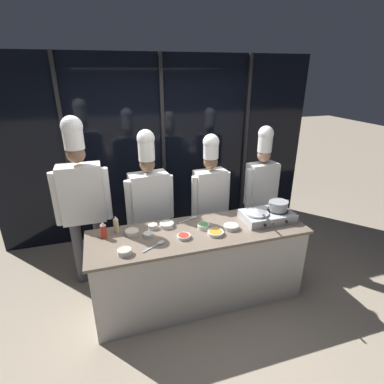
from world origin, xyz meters
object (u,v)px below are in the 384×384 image
object	(u,v)px
squeeze_bottle_chili	(103,230)
prep_bowl_rice	(153,226)
prep_bowl_onion	(231,226)
serving_spoon_solid	(158,244)
frying_pan	(258,211)
serving_spoon_slotted	(191,218)
chef_line	(210,192)
prep_bowl_noodles	(132,232)
prep_bowl_shrimp	(124,251)
stock_pot	(278,205)
chef_sous	(149,197)
prep_bowl_chili_flakes	(184,236)
squeeze_bottle_oil	(116,224)
prep_bowl_carrots	(216,233)
prep_bowl_garlic	(148,234)
chef_pastry	(261,183)
prep_bowl_bean_sprouts	(167,224)
chef_head	(82,194)
portable_stove	(267,216)
prep_bowl_scallions	(204,226)

from	to	relation	value
squeeze_bottle_chili	prep_bowl_rice	size ratio (longest dim) A/B	1.77
prep_bowl_onion	serving_spoon_solid	world-z (taller)	prep_bowl_onion
frying_pan	serving_spoon_slotted	xyz separation A→B (m)	(-0.68, 0.28, -0.12)
chef_line	prep_bowl_noodles	bearing A→B (deg)	20.55
prep_bowl_shrimp	stock_pot	bearing A→B (deg)	7.19
squeeze_bottle_chili	chef_sous	bearing A→B (deg)	43.12
prep_bowl_chili_flakes	serving_spoon_solid	distance (m)	0.28
squeeze_bottle_oil	chef_sous	size ratio (longest dim) A/B	0.10
prep_bowl_carrots	stock_pot	bearing A→B (deg)	9.20
prep_bowl_garlic	chef_pastry	bearing A→B (deg)	21.66
stock_pot	squeeze_bottle_chili	xyz separation A→B (m)	(-1.92, 0.14, -0.08)
prep_bowl_shrimp	prep_bowl_garlic	xyz separation A→B (m)	(0.26, 0.26, -0.01)
prep_bowl_onion	chef_pastry	distance (m)	1.10
prep_bowl_bean_sprouts	prep_bowl_shrimp	world-z (taller)	prep_bowl_shrimp
prep_bowl_shrimp	serving_spoon_solid	world-z (taller)	prep_bowl_shrimp
stock_pot	chef_sous	distance (m)	1.52
prep_bowl_rice	prep_bowl_garlic	size ratio (longest dim) A/B	0.97
stock_pot	prep_bowl_rice	bearing A→B (deg)	172.56
prep_bowl_garlic	chef_sous	bearing A→B (deg)	78.91
prep_bowl_garlic	chef_pastry	xyz separation A→B (m)	(1.66, 0.66, 0.14)
squeeze_bottle_oil	prep_bowl_shrimp	distance (m)	0.45
squeeze_bottle_oil	chef_sous	bearing A→B (deg)	45.86
prep_bowl_chili_flakes	prep_bowl_noodles	bearing A→B (deg)	154.54
prep_bowl_bean_sprouts	chef_sous	world-z (taller)	chef_sous
squeeze_bottle_chili	serving_spoon_solid	size ratio (longest dim) A/B	0.70
chef_head	portable_stove	bearing A→B (deg)	160.55
prep_bowl_scallions	frying_pan	bearing A→B (deg)	-3.10
serving_spoon_slotted	serving_spoon_solid	bearing A→B (deg)	-137.63
chef_pastry	portable_stove	bearing A→B (deg)	60.57
prep_bowl_noodles	prep_bowl_carrots	xyz separation A→B (m)	(0.83, -0.26, -0.00)
frying_pan	stock_pot	bearing A→B (deg)	1.01
prep_bowl_onion	prep_bowl_chili_flakes	bearing A→B (deg)	-176.22
prep_bowl_garlic	chef_head	size ratio (longest dim) A/B	0.05
prep_bowl_bean_sprouts	prep_bowl_onion	size ratio (longest dim) A/B	0.98
prep_bowl_onion	chef_head	xyz separation A→B (m)	(-1.51, 0.77, 0.26)
prep_bowl_noodles	chef_head	xyz separation A→B (m)	(-0.48, 0.57, 0.26)
squeeze_bottle_oil	serving_spoon_slotted	size ratio (longest dim) A/B	0.75
prep_bowl_rice	serving_spoon_solid	size ratio (longest dim) A/B	0.40
squeeze_bottle_chili	prep_bowl_rice	distance (m)	0.51
chef_head	chef_sous	size ratio (longest dim) A/B	1.10
portable_stove	prep_bowl_chili_flakes	xyz separation A→B (m)	(-1.01, -0.10, -0.03)
prep_bowl_rice	prep_bowl_onion	bearing A→B (deg)	-17.45
prep_bowl_carrots	chef_pastry	size ratio (longest dim) A/B	0.09
prep_bowl_scallions	chef_pastry	bearing A→B (deg)	32.13
prep_bowl_carrots	prep_bowl_scallions	bearing A→B (deg)	115.72
frying_pan	chef_sous	world-z (taller)	chef_sous
portable_stove	prep_bowl_chili_flakes	size ratio (longest dim) A/B	4.07
chef_head	squeeze_bottle_oil	bearing A→B (deg)	124.55
prep_bowl_noodles	prep_bowl_onion	xyz separation A→B (m)	(1.03, -0.20, 0.00)
squeeze_bottle_chili	chef_pastry	xyz separation A→B (m)	(2.10, 0.55, 0.08)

